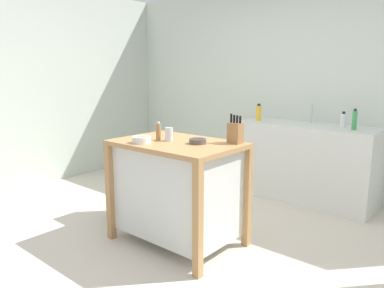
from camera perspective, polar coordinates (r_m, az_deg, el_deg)
ground_plane at (r=3.40m, az=-0.94°, el=-14.84°), size 6.38×6.38×0.00m
wall_back at (r=4.85m, az=15.76°, el=8.44°), size 5.38×0.10×2.60m
wall_left at (r=5.61m, az=-17.00°, el=8.67°), size 0.10×2.70×2.60m
kitchen_island at (r=3.22m, az=-2.32°, el=-6.67°), size 1.07×0.73×0.91m
knife_block at (r=3.06m, az=6.73°, el=1.80°), size 0.11×0.09×0.24m
bowl_ceramic_small at (r=3.08m, az=-7.81°, el=0.69°), size 0.16×0.16×0.05m
bowl_ceramic_wide at (r=3.03m, az=0.95°, el=0.48°), size 0.14×0.14×0.04m
drinking_cup at (r=3.15m, az=-3.60°, el=1.52°), size 0.07×0.07×0.11m
pepper_grinder at (r=3.20m, az=-5.23°, el=1.97°), size 0.04×0.04×0.16m
trash_bin at (r=3.88m, az=-9.89°, el=-6.68°), size 0.36×0.28×0.63m
sink_counter at (r=4.52m, az=16.95°, el=-2.70°), size 1.60×0.60×0.90m
sink_faucet at (r=4.55m, az=18.04°, el=4.44°), size 0.02×0.02×0.22m
bottle_dish_soap at (r=4.64m, az=10.28°, el=4.78°), size 0.07×0.07×0.21m
bottle_hand_soap at (r=4.18m, az=23.88°, el=3.42°), size 0.05×0.05×0.22m
bottle_spray_cleaner at (r=4.34m, az=22.38°, el=3.45°), size 0.06×0.06×0.17m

